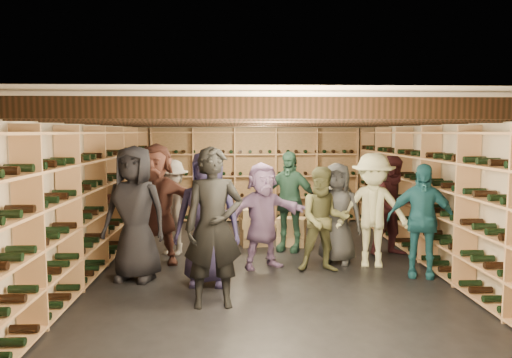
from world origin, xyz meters
The scene contains 23 objects.
ground centered at (0.00, 0.00, 0.00)m, with size 8.00×8.00×0.00m, color black.
walls centered at (0.00, 0.00, 1.20)m, with size 5.52×8.02×2.40m.
ceiling centered at (0.00, 0.00, 2.40)m, with size 5.50×8.00×0.01m, color beige.
ceiling_joists centered at (0.00, 0.00, 2.26)m, with size 5.40×7.12×0.18m.
wine_rack_left centered at (-2.57, 0.00, 1.08)m, with size 0.32×7.50×2.15m.
wine_rack_right centered at (2.57, 0.00, 1.08)m, with size 0.32×7.50×2.15m.
wine_rack_back centered at (0.00, 3.83, 1.07)m, with size 4.70×0.30×2.15m.
crate_stack_left centered at (-0.12, 1.30, 0.34)m, with size 0.55×0.42×0.68m.
crate_stack_right centered at (0.56, 1.30, 0.26)m, with size 0.57×0.45×0.51m.
crate_loose centered at (0.14, 2.69, 0.09)m, with size 0.50×0.33×0.17m, color tan.
person_0 centered at (-1.86, -0.69, 0.94)m, with size 0.92×0.60×1.88m, color black.
person_1 centered at (-0.72, -1.82, 0.95)m, with size 0.69×0.45×1.89m, color black.
person_2 centered at (0.84, -0.40, 0.78)m, with size 0.75×0.59×1.55m, color brown.
person_3 centered at (1.64, -0.14, 0.87)m, with size 1.13×0.65×1.74m, color beige.
person_4 centered at (2.18, -0.71, 0.81)m, with size 0.95×0.40×1.62m, color #226679.
person_5 centered at (-1.70, 0.17, 0.94)m, with size 1.75×0.56×1.89m, color brown.
person_6 centered at (-0.84, -0.94, 0.91)m, with size 0.89×0.58×1.82m, color #221E40.
person_7 centered at (1.37, 1.09, 0.76)m, with size 0.55×0.36×1.51m, color gray.
person_8 centered at (2.18, 0.50, 0.83)m, with size 0.81×0.63×1.67m, color #471C23.
person_9 centered at (-1.53, 0.72, 0.80)m, with size 1.03×0.59×1.60m, color #A59D96.
person_10 centered at (0.46, 0.92, 0.87)m, with size 1.02×0.42×1.73m, color #284F3E.
person_11 centered at (-0.05, -0.14, 0.80)m, with size 1.49×0.47×1.61m, color #87689B.
person_12 centered at (1.13, 0.06, 0.79)m, with size 0.77×0.50×1.58m, color #323437.
Camera 1 is at (-0.47, -7.60, 2.07)m, focal length 35.00 mm.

